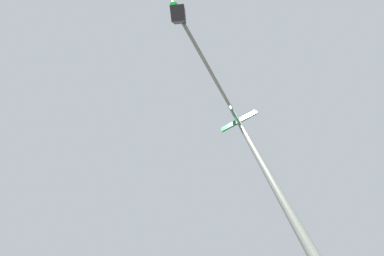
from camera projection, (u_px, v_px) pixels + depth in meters
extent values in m
cylinder|color=#474C47|center=(268.00, 174.00, 2.85)|extent=(0.12, 0.12, 6.43)
cylinder|color=#474C47|center=(209.00, 69.00, 4.83)|extent=(1.39, 2.54, 0.09)
cube|color=black|center=(179.00, 15.00, 3.90)|extent=(0.28, 0.28, 0.80)
sphere|color=red|center=(176.00, 10.00, 4.06)|extent=(0.18, 0.18, 0.18)
sphere|color=orange|center=(175.00, 8.00, 3.84)|extent=(0.18, 0.18, 0.18)
sphere|color=green|center=(174.00, 6.00, 3.62)|extent=(0.18, 0.18, 0.18)
cube|color=#0F5128|center=(240.00, 125.00, 4.47)|extent=(0.54, 0.99, 0.20)
cube|color=#0F5128|center=(238.00, 121.00, 4.67)|extent=(0.90, 0.50, 0.20)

